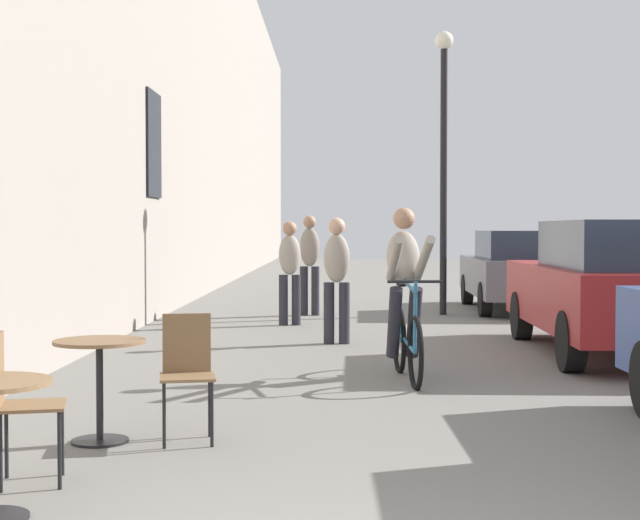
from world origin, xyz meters
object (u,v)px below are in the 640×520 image
Objects in this scene: parked_car_second at (617,286)px; parked_car_third at (519,269)px; pedestrian_near at (337,273)px; street_lamp at (444,136)px; pedestrian_far at (310,259)px; cafe_chair_near_toward_street at (18,397)px; cafe_table_mid at (100,368)px; cyclist_on_bicycle at (405,297)px; cafe_chair_mid_toward_street at (187,367)px; pedestrian_mid at (290,267)px.

parked_car_second reaches higher than parked_car_third.
street_lamp is at bearing 66.07° from pedestrian_near.
cafe_chair_near_toward_street is at bearing -97.33° from pedestrian_far.
cafe_chair_near_toward_street is 7.10m from pedestrian_near.
street_lamp is at bearing 3.32° from pedestrian_far.
pedestrian_near reaches higher than parked_car_third.
pedestrian_near is 3.49m from parked_car_second.
cafe_table_mid is 0.41× the size of cyclist_on_bicycle.
cafe_chair_mid_toward_street is 0.55× the size of pedestrian_mid.
cafe_chair_near_toward_street is 7.74m from parked_car_second.
cyclist_on_bicycle is at bearing -76.36° from pedestrian_near.
parked_car_second is 6.12m from parked_car_third.
cyclist_on_bicycle is 7.46m from street_lamp.
cyclist_on_bicycle reaches higher than cafe_chair_mid_toward_street.
pedestrian_near is at bearing -72.94° from pedestrian_mid.
parked_car_third is at bearing 56.47° from pedestrian_near.
street_lamp is at bearing 105.43° from parked_car_second.
parked_car_second is at bearing -90.23° from parked_car_third.
cafe_table_mid is 8.16m from pedestrian_mid.
parked_car_second is at bearing 43.07° from cafe_table_mid.
cafe_chair_near_toward_street is 1.42m from cafe_chair_mid_toward_street.
pedestrian_mid is 0.93× the size of pedestrian_far.
cyclist_on_bicycle is at bearing 58.44° from cafe_chair_mid_toward_street.
cafe_table_mid is 6.81m from parked_car_second.
pedestrian_mid is (0.94, 8.10, 0.39)m from cafe_table_mid.
parked_car_second is (4.97, 4.65, 0.30)m from cafe_table_mid.
street_lamp reaches higher than pedestrian_far.
parked_car_second is (4.37, 4.57, 0.31)m from cafe_chair_mid_toward_street.
cafe_chair_near_toward_street is 1.00× the size of cafe_chair_mid_toward_street.
pedestrian_far reaches higher than parked_car_second.
pedestrian_mid is (1.14, 9.20, 0.39)m from cafe_chair_near_toward_street.
cafe_chair_near_toward_street is 0.52× the size of pedestrian_far.
parked_car_third is at bearing 65.11° from cafe_table_mid.
parked_car_third is (5.20, 11.87, 0.24)m from cafe_chair_near_toward_street.
cyclist_on_bicycle reaches higher than pedestrian_mid.
cafe_chair_mid_toward_street is at bearing -112.34° from parked_car_third.
cafe_chair_mid_toward_street is (0.60, 0.07, -0.00)m from cafe_table_mid.
street_lamp is (1.17, 7.00, 2.30)m from cyclist_on_bicycle.
pedestrian_mid is at bearing 105.22° from cyclist_on_bicycle.
cafe_chair_near_toward_street is 4.77m from cyclist_on_bicycle.
cafe_chair_mid_toward_street is at bearing -92.40° from pedestrian_mid.
parked_car_third reaches higher than cafe_chair_near_toward_street.
parked_car_second is (3.31, -1.09, -0.10)m from pedestrian_near.
pedestrian_far is 0.42× the size of parked_car_third.
cafe_chair_near_toward_street is at bearing -122.39° from cyclist_on_bicycle.
cafe_chair_mid_toward_street is 5.78m from pedestrian_near.
pedestrian_near is (1.06, 5.66, 0.41)m from cafe_chair_mid_toward_street.
pedestrian_near reaches higher than cafe_chair_near_toward_street.
pedestrian_near is at bearing -113.93° from street_lamp.
cafe_table_mid is at bearing 79.67° from cafe_chair_near_toward_street.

